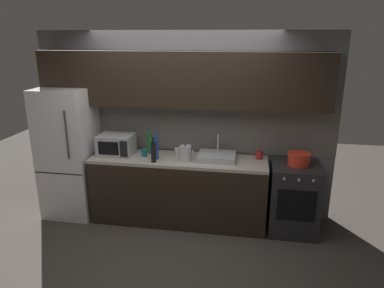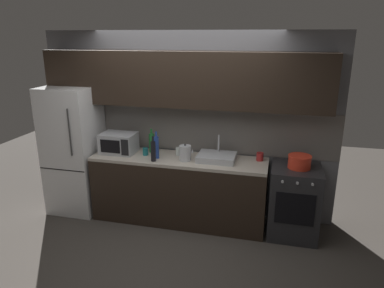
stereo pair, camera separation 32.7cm
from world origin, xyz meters
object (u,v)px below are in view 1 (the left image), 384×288
at_px(wine_bottle_dark, 153,152).
at_px(oven_range, 293,198).
at_px(microwave, 116,145).
at_px(kettle, 186,153).
at_px(refrigerator, 69,153).
at_px(mug_clear, 178,152).
at_px(cooking_pot, 299,159).
at_px(wine_bottle_green, 150,143).
at_px(wine_bottle_blue, 156,148).
at_px(mug_teal, 144,153).
at_px(mug_red, 259,155).

bearing_deg(wine_bottle_dark, oven_range, 6.22).
bearing_deg(microwave, wine_bottle_dark, -20.34).
bearing_deg(kettle, refrigerator, 177.39).
bearing_deg(mug_clear, cooking_pot, -3.80).
xyz_separation_m(wine_bottle_green, cooking_pot, (1.94, -0.14, -0.06)).
height_order(wine_bottle_blue, mug_clear, wine_bottle_blue).
bearing_deg(oven_range, refrigerator, 179.98).
height_order(oven_range, mug_clear, mug_clear).
height_order(microwave, wine_bottle_dark, wine_bottle_dark).
height_order(mug_teal, mug_red, mug_red).
bearing_deg(wine_bottle_blue, wine_bottle_dark, -91.07).
height_order(refrigerator, mug_clear, refrigerator).
bearing_deg(mug_teal, mug_red, 6.05).
height_order(microwave, wine_bottle_blue, wine_bottle_blue).
bearing_deg(refrigerator, mug_red, 3.46).
bearing_deg(wine_bottle_blue, mug_clear, 36.09).
xyz_separation_m(microwave, mug_teal, (0.39, -0.02, -0.09)).
height_order(wine_bottle_green, wine_bottle_blue, wine_bottle_blue).
xyz_separation_m(refrigerator, microwave, (0.68, 0.02, 0.14)).
bearing_deg(wine_bottle_blue, mug_red, 10.01).
bearing_deg(kettle, oven_range, 3.04).
distance_m(wine_bottle_green, mug_clear, 0.40).
height_order(wine_bottle_dark, wine_bottle_blue, wine_bottle_blue).
distance_m(mug_clear, cooking_pot, 1.55).
xyz_separation_m(mug_clear, cooking_pot, (1.55, -0.10, 0.03)).
height_order(kettle, mug_teal, kettle).
bearing_deg(wine_bottle_green, microwave, -163.83).
distance_m(kettle, cooking_pot, 1.41).
relative_size(microwave, wine_bottle_blue, 1.28).
height_order(wine_bottle_green, cooking_pot, wine_bottle_green).
height_order(kettle, mug_red, kettle).
distance_m(wine_bottle_blue, mug_red, 1.34).
relative_size(oven_range, mug_clear, 8.52).
bearing_deg(mug_teal, kettle, -7.19).
bearing_deg(wine_bottle_green, oven_range, -4.31).
distance_m(wine_bottle_blue, cooking_pot, 1.79).
distance_m(refrigerator, oven_range, 3.06).
relative_size(wine_bottle_blue, mug_red, 3.43).
height_order(refrigerator, kettle, refrigerator).
relative_size(refrigerator, wine_bottle_dark, 5.43).
bearing_deg(oven_range, mug_clear, 176.09).
distance_m(refrigerator, microwave, 0.70).
relative_size(refrigerator, mug_red, 17.06).
xyz_separation_m(wine_bottle_blue, mug_red, (1.31, 0.23, -0.10)).
bearing_deg(wine_bottle_blue, wine_bottle_green, 123.76).
bearing_deg(wine_bottle_dark, microwave, 159.66).
relative_size(oven_range, wine_bottle_green, 2.74).
xyz_separation_m(wine_bottle_dark, mug_red, (1.31, 0.35, -0.08)).
xyz_separation_m(mug_red, cooking_pot, (0.48, -0.16, 0.03)).
height_order(mug_clear, cooking_pot, cooking_pot).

